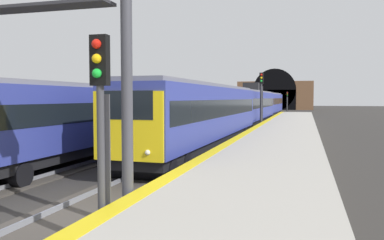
% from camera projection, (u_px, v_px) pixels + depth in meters
% --- Properties ---
extents(ground_plane, '(320.00, 320.00, 0.00)m').
position_uv_depth(ground_plane, '(74.00, 218.00, 10.78)').
color(ground_plane, '#302D2B').
extents(platform_right, '(112.00, 4.79, 1.00)m').
position_uv_depth(platform_right, '(235.00, 213.00, 9.52)').
color(platform_right, '#ADA89E').
rests_on(platform_right, ground_plane).
extents(platform_right_edge_strip, '(112.00, 0.50, 0.01)m').
position_uv_depth(platform_right_edge_strip, '(152.00, 187.00, 10.09)').
color(platform_right_edge_strip, yellow).
rests_on(platform_right_edge_strip, platform_right).
extents(track_main_line, '(160.00, 2.76, 0.21)m').
position_uv_depth(track_main_line, '(74.00, 216.00, 10.78)').
color(track_main_line, '#423D38').
rests_on(track_main_line, ground_plane).
extents(train_main_approaching, '(64.01, 3.26, 4.98)m').
position_uv_depth(train_main_approaching, '(251.00, 106.00, 44.91)').
color(train_main_approaching, navy).
rests_on(train_main_approaching, ground_plane).
extents(train_adjacent_platform, '(56.04, 3.03, 4.85)m').
position_uv_depth(train_adjacent_platform, '(191.00, 108.00, 38.85)').
color(train_adjacent_platform, navy).
rests_on(train_adjacent_platform, ground_plane).
extents(railway_signal_near, '(0.39, 0.38, 4.57)m').
position_uv_depth(railway_signal_near, '(101.00, 120.00, 8.32)').
color(railway_signal_near, '#38383D').
rests_on(railway_signal_near, ground_plane).
extents(railway_signal_mid, '(0.39, 0.38, 5.66)m').
position_uv_depth(railway_signal_mid, '(261.00, 96.00, 37.78)').
color(railway_signal_mid, '#38383D').
rests_on(railway_signal_mid, ground_plane).
extents(railway_signal_far, '(0.39, 0.38, 4.60)m').
position_uv_depth(railway_signal_far, '(287.00, 100.00, 88.24)').
color(railway_signal_far, '#38383D').
rests_on(railway_signal_far, ground_plane).
extents(tunnel_portal, '(2.92, 20.52, 11.49)m').
position_uv_depth(tunnel_portal, '(275.00, 95.00, 109.42)').
color(tunnel_portal, brown).
rests_on(tunnel_portal, ground_plane).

